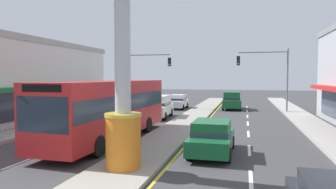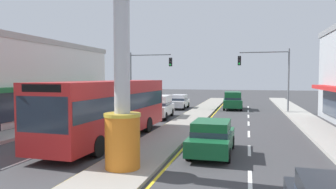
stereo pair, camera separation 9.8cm
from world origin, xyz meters
name	(u,v)px [view 2 (the right image)]	position (x,y,z in m)	size (l,w,h in m)	color
median_strip	(189,121)	(0.00, 18.00, 0.07)	(2.47, 52.00, 0.14)	gray
sidewalk_left	(73,120)	(-8.96, 16.00, 0.09)	(2.25, 60.00, 0.18)	#9E9B93
sidewalk_right	(319,129)	(8.96, 16.00, 0.09)	(2.25, 60.00, 0.18)	#9E9B93
lane_markings	(186,124)	(0.00, 16.65, 0.00)	(9.21, 52.00, 0.01)	silver
district_sign	(122,54)	(0.00, 4.62, 4.32)	(7.84, 1.35, 8.03)	orange
traffic_light_left_side	(146,70)	(-6.47, 26.76, 4.25)	(4.86, 0.46, 6.20)	slate
traffic_light_right_side	(270,69)	(6.47, 25.84, 4.25)	(4.86, 0.46, 6.20)	slate
bus_near_right_lane	(110,106)	(-2.88, 9.77, 1.87)	(2.89, 11.28, 3.26)	#B21E1E
suv_far_right_lane	(233,100)	(2.89, 28.11, 0.98)	(2.17, 4.70, 1.90)	#14562D
sedan_near_left_lane	(212,137)	(2.88, 8.04, 0.79)	(1.88, 4.32, 1.53)	#14562D
suv_mid_left_lane	(159,106)	(-2.89, 19.55, 0.98)	(2.16, 4.70, 1.90)	white
sedan_far_left_oncoming	(179,101)	(-2.88, 27.50, 0.79)	(1.88, 4.32, 1.53)	silver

